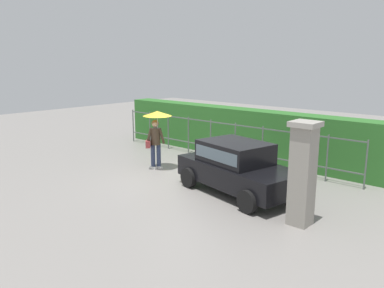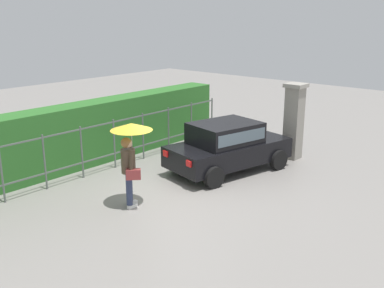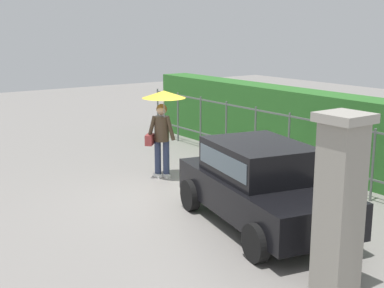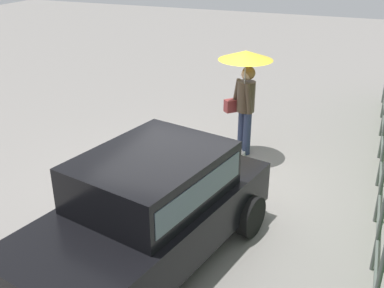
# 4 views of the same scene
# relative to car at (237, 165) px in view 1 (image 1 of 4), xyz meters

# --- Properties ---
(ground_plane) EXTENTS (40.00, 40.00, 0.00)m
(ground_plane) POSITION_rel_car_xyz_m (-1.99, -0.29, -0.80)
(ground_plane) COLOR gray
(car) EXTENTS (3.96, 2.47, 1.48)m
(car) POSITION_rel_car_xyz_m (0.00, 0.00, 0.00)
(car) COLOR black
(car) RESTS_ON ground
(pedestrian) EXTENTS (0.99, 0.99, 2.05)m
(pedestrian) POSITION_rel_car_xyz_m (-3.55, 0.20, 0.69)
(pedestrian) COLOR #2D3856
(pedestrian) RESTS_ON ground
(gate_pillar) EXTENTS (0.60, 0.60, 2.42)m
(gate_pillar) POSITION_rel_car_xyz_m (2.39, -0.83, 0.44)
(gate_pillar) COLOR gray
(gate_pillar) RESTS_ON ground
(fence_section) EXTENTS (10.55, 0.05, 1.50)m
(fence_section) POSITION_rel_car_xyz_m (-2.58, 2.72, 0.02)
(fence_section) COLOR #59605B
(fence_section) RESTS_ON ground
(hedge_row) EXTENTS (11.50, 0.90, 1.90)m
(hedge_row) POSITION_rel_car_xyz_m (-2.58, 3.70, 0.15)
(hedge_row) COLOR #2D6B28
(hedge_row) RESTS_ON ground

